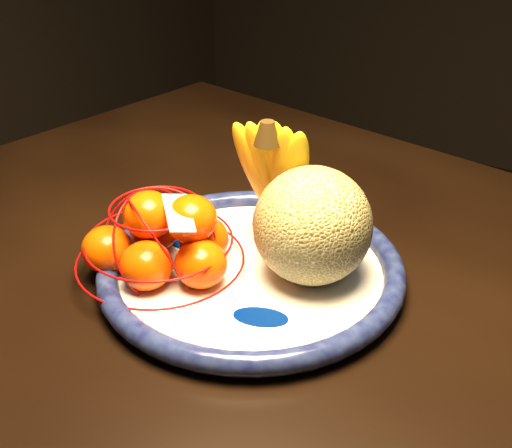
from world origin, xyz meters
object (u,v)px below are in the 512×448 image
Objects in this scene: fruit_bowl at (251,269)px; mandarin_bag at (163,241)px; cantaloupe at (312,226)px; banana_bunch at (277,173)px; dining_table at (403,416)px.

mandarin_bag reaches higher than fruit_bowl.
cantaloupe is (0.06, 0.03, 0.07)m from fruit_bowl.
banana_bunch is at bearing 61.00° from mandarin_bag.
cantaloupe is at bearing -43.95° from banana_bunch.
cantaloupe is at bearing 23.28° from fruit_bowl.
banana_bunch is (-0.01, 0.07, 0.09)m from fruit_bowl.
cantaloupe is at bearing 28.95° from mandarin_bag.
mandarin_bag is at bearing -151.05° from cantaloupe.
banana_bunch is 0.80× the size of mandarin_bag.
cantaloupe is 0.17m from mandarin_bag.
mandarin_bag is at bearing -131.46° from banana_bunch.
dining_table is 7.48× the size of mandarin_bag.
fruit_bowl is 0.11m from mandarin_bag.
mandarin_bag is (-0.29, -0.03, 0.14)m from dining_table.
fruit_bowl is 1.56× the size of mandarin_bag.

